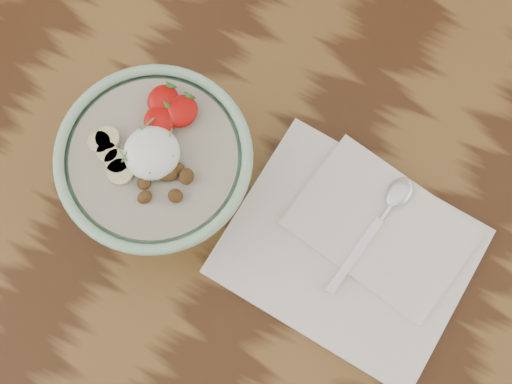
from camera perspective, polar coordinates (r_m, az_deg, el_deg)
table at (r=96.49cm, az=-9.22°, el=1.04°), size 160.00×90.00×75.00cm
breakfast_bowl at (r=79.27cm, az=-7.79°, el=1.90°), size 20.96×20.96×14.05cm
napkin at (r=83.78cm, az=7.96°, el=-4.34°), size 28.19×24.03×1.67cm
spoon at (r=83.99cm, az=10.55°, el=-1.26°), size 4.21×16.61×0.86cm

